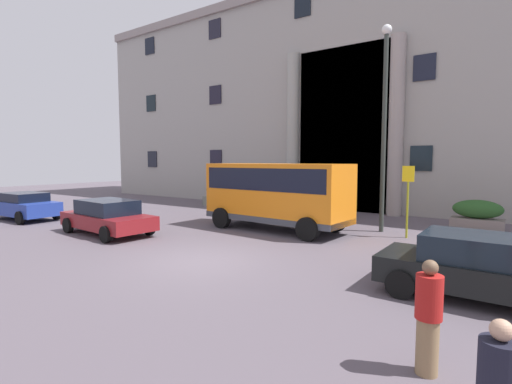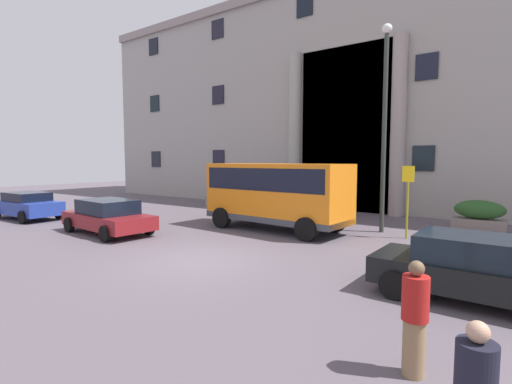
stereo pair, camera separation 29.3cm
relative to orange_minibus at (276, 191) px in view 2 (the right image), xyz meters
The scene contains 14 objects.
ground_plane 5.81m from the orange_minibus, 82.61° to the right, with size 80.00×64.00×0.12m, color #584F58.
office_building_facade 13.13m from the orange_minibus, 86.61° to the left, with size 43.99×9.64×14.03m.
orange_minibus is the anchor object (origin of this frame).
bus_stop_sign 5.18m from the orange_minibus, 16.38° to the left, with size 0.44×0.08×2.77m.
hedge_planter_east 7.15m from the orange_minibus, 133.30° to the left, with size 1.44×0.78×1.52m.
hedge_planter_west 8.59m from the orange_minibus, 33.97° to the left, with size 2.00×0.92×1.32m.
hedge_planter_far_east 9.63m from the orange_minibus, 146.83° to the left, with size 1.46×0.91×1.49m.
hedge_planter_entrance_right 5.21m from the orange_minibus, 89.36° to the left, with size 1.41×0.89×1.21m.
parked_hatchback_near 7.02m from the orange_minibus, 138.28° to the right, with size 4.52×2.32×1.39m.
parked_compact_extra 12.93m from the orange_minibus, 158.02° to the right, with size 4.07×2.07×1.37m.
parked_estate_mid 8.97m from the orange_minibus, 29.70° to the right, with size 3.97×2.04×1.40m.
scooter_by_planter 7.86m from the orange_minibus, 161.19° to the right, with size 2.09×0.55×0.89m.
pedestrian_woman_with_bag 11.01m from the orange_minibus, 47.39° to the right, with size 0.36×0.36×1.62m.
lamppost_plaza_centre 5.41m from the orange_minibus, 30.12° to the left, with size 0.40×0.40×8.42m.
Camera 2 is at (7.85, -7.88, 2.97)m, focal length 26.31 mm.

